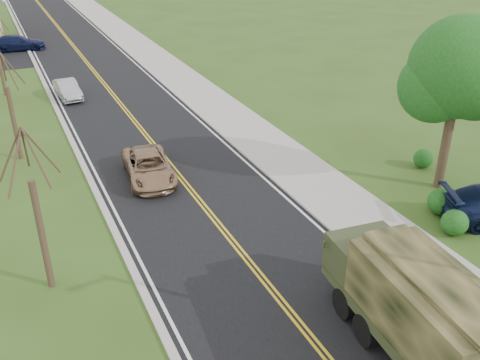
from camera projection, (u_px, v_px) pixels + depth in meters
road at (88, 65)px, 45.94m from camera, size 8.00×120.00×0.01m
curb_right at (136, 59)px, 47.48m from camera, size 0.30×120.00×0.12m
sidewalk_right at (155, 57)px, 48.14m from camera, size 3.20×120.00×0.10m
curb_left at (38, 69)px, 44.36m from camera, size 0.30×120.00×0.10m
leafy_tree at (459, 75)px, 23.38m from camera, size 4.83×4.50×8.10m
bare_tree_a at (39, 223)px, 17.90m from camera, size 1.93×2.26×6.08m
bare_tree_b at (12, 115)px, 27.66m from camera, size 1.83×2.14×5.73m
military_truck at (415, 303)px, 15.36m from camera, size 2.92×6.83×3.31m
suv_champagne at (149, 167)px, 26.30m from camera, size 2.65×4.90×1.30m
sedan_silver at (68, 89)px, 37.61m from camera, size 1.59×3.87×1.25m
lot_car_navy at (17, 43)px, 50.18m from camera, size 5.12×2.53×1.43m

